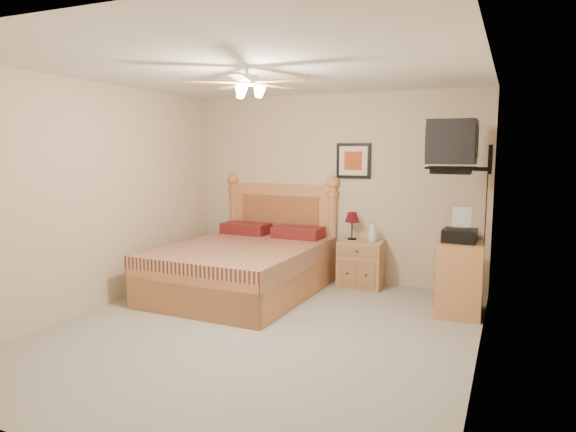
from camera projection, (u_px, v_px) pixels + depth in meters
name	position (u px, v px, depth m)	size (l,w,h in m)	color
floor	(259.00, 331.00, 5.03)	(4.50, 4.50, 0.00)	gray
ceiling	(257.00, 69.00, 4.70)	(4.00, 4.50, 0.04)	white
wall_back	(334.00, 188.00, 6.91)	(4.00, 0.04, 2.50)	#CAB495
wall_front	(72.00, 246.00, 2.82)	(4.00, 0.04, 2.50)	#CAB495
wall_left	(97.00, 197.00, 5.66)	(0.04, 4.50, 2.50)	#CAB495
wall_right	(483.00, 216.00, 4.07)	(0.04, 4.50, 2.50)	#CAB495
bed	(241.00, 236.00, 6.27)	(1.68, 2.20, 1.43)	#BD7541
nightstand	(361.00, 264.00, 6.63)	(0.55, 0.41, 0.60)	#AC7547
table_lamp	(352.00, 226.00, 6.69)	(0.20, 0.20, 0.36)	#5A0F19
lotion_bottle	(373.00, 231.00, 6.55)	(0.10, 0.10, 0.27)	white
framed_picture	(354.00, 161.00, 6.73)	(0.46, 0.04, 0.46)	black
dresser	(460.00, 277.00, 5.56)	(0.47, 0.67, 0.79)	#B47540
fax_machine	(460.00, 225.00, 5.44)	(0.34, 0.36, 0.36)	black
magazine_lower	(463.00, 236.00, 5.75)	(0.18, 0.24, 0.02)	beige
magazine_upper	(463.00, 234.00, 5.77)	(0.20, 0.28, 0.02)	gray
wall_tv	(467.00, 146.00, 5.31)	(0.56, 0.46, 0.58)	black
ceiling_fan	(247.00, 83.00, 4.54)	(1.14, 1.14, 0.28)	silver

